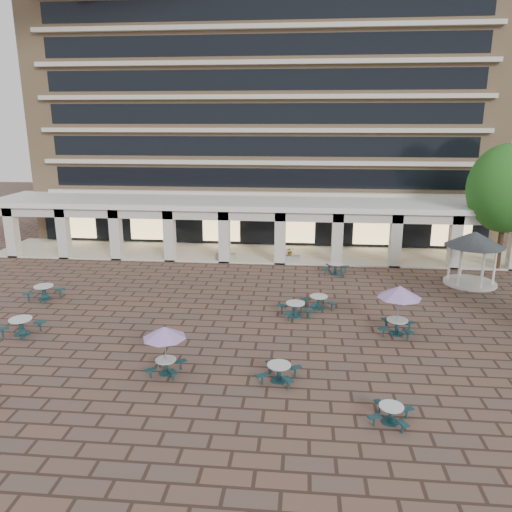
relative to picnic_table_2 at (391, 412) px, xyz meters
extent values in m
plane|color=brown|center=(-7.07, 7.87, -0.40)|extent=(120.00, 120.00, 0.00)
cube|color=tan|center=(-7.07, 33.37, 10.60)|extent=(40.00, 15.00, 22.00)
cube|color=beige|center=(-7.07, 25.62, 4.10)|extent=(36.80, 0.50, 0.35)
cube|color=black|center=(-7.07, 25.85, 5.40)|extent=(35.20, 0.05, 1.60)
cube|color=beige|center=(-7.07, 25.62, 6.70)|extent=(36.80, 0.50, 0.35)
cube|color=black|center=(-7.07, 25.85, 8.00)|extent=(35.20, 0.05, 1.60)
cube|color=beige|center=(-7.07, 25.62, 9.30)|extent=(36.80, 0.50, 0.35)
cube|color=black|center=(-7.07, 25.85, 10.60)|extent=(35.20, 0.05, 1.60)
cube|color=beige|center=(-7.07, 25.62, 11.90)|extent=(36.80, 0.50, 0.35)
cube|color=black|center=(-7.07, 25.85, 13.20)|extent=(35.20, 0.05, 1.60)
cube|color=beige|center=(-7.07, 25.62, 14.50)|extent=(36.80, 0.50, 0.35)
cube|color=black|center=(-7.07, 25.85, 15.80)|extent=(35.20, 0.05, 1.60)
cube|color=beige|center=(-7.07, 25.62, 17.10)|extent=(36.80, 0.50, 0.35)
cube|color=black|center=(-7.07, 25.85, 18.40)|extent=(35.20, 0.05, 1.60)
cube|color=white|center=(-7.07, 22.87, 3.80)|extent=(42.00, 6.60, 0.40)
cube|color=beige|center=(-7.07, 20.02, 3.35)|extent=(42.00, 0.30, 0.90)
cube|color=black|center=(-7.07, 25.57, 1.40)|extent=(38.00, 0.15, 3.20)
cube|color=beige|center=(-7.07, 22.87, -0.34)|extent=(42.00, 6.00, 0.12)
cube|color=beige|center=(-26.07, 20.27, 1.60)|extent=(0.80, 0.80, 4.00)
cube|color=beige|center=(-21.84, 20.27, 1.60)|extent=(0.80, 0.80, 4.00)
cube|color=beige|center=(-17.62, 20.27, 1.60)|extent=(0.80, 0.80, 4.00)
cube|color=beige|center=(-13.40, 20.27, 1.60)|extent=(0.80, 0.80, 4.00)
cube|color=beige|center=(-9.18, 20.27, 1.60)|extent=(0.80, 0.80, 4.00)
cube|color=beige|center=(-4.96, 20.27, 1.60)|extent=(0.80, 0.80, 4.00)
cube|color=beige|center=(-0.73, 20.27, 1.60)|extent=(0.80, 0.80, 4.00)
cube|color=beige|center=(3.49, 20.27, 1.60)|extent=(0.80, 0.80, 4.00)
cube|color=beige|center=(7.71, 20.27, 1.60)|extent=(0.80, 0.80, 4.00)
cube|color=#FFD88C|center=(-23.07, 25.42, 1.20)|extent=(3.20, 0.08, 2.40)
cube|color=#FFD88C|center=(-16.67, 25.42, 1.20)|extent=(3.20, 0.08, 2.40)
cube|color=#FFD88C|center=(-10.27, 25.42, 1.20)|extent=(3.20, 0.08, 2.40)
cube|color=#FFD88C|center=(-3.87, 25.42, 1.20)|extent=(3.20, 0.08, 2.40)
cube|color=#FFD88C|center=(2.53, 25.42, 1.20)|extent=(3.20, 0.08, 2.40)
cube|color=#FFD88C|center=(8.93, 25.42, 1.20)|extent=(3.20, 0.08, 2.40)
cylinder|color=#163D43|center=(0.00, 0.00, -0.38)|extent=(0.61, 0.61, 0.04)
cylinder|color=#163D43|center=(0.00, 0.00, -0.11)|extent=(0.16, 0.16, 0.58)
cylinder|color=silver|center=(0.00, 0.00, 0.25)|extent=(0.88, 0.88, 0.04)
cube|color=#163D43|center=(0.62, 0.30, -0.01)|extent=(0.54, 0.43, 0.04)
cylinder|color=#163D43|center=(0.62, 0.30, -0.21)|extent=(0.07, 0.07, 0.37)
cube|color=#163D43|center=(-0.30, 0.62, -0.01)|extent=(0.43, 0.54, 0.04)
cylinder|color=#163D43|center=(-0.30, 0.62, -0.21)|extent=(0.07, 0.07, 0.37)
cube|color=#163D43|center=(-0.62, -0.30, -0.01)|extent=(0.54, 0.43, 0.04)
cylinder|color=#163D43|center=(-0.62, -0.30, -0.21)|extent=(0.07, 0.07, 0.37)
cube|color=#163D43|center=(0.30, -0.62, -0.01)|extent=(0.43, 0.54, 0.04)
cylinder|color=#163D43|center=(0.30, -0.62, -0.21)|extent=(0.07, 0.07, 0.37)
cylinder|color=#163D43|center=(-17.30, 6.01, -0.37)|extent=(0.78, 0.78, 0.04)
cylinder|color=#163D43|center=(-17.30, 6.01, -0.03)|extent=(0.20, 0.20, 0.73)
cylinder|color=silver|center=(-17.30, 6.01, 0.42)|extent=(1.11, 1.11, 0.06)
cube|color=#163D43|center=(-16.57, 6.48, 0.09)|extent=(0.68, 0.59, 0.06)
cylinder|color=#163D43|center=(-16.57, 6.48, -0.16)|extent=(0.09, 0.09, 0.47)
cube|color=#163D43|center=(-17.77, 6.74, 0.09)|extent=(0.59, 0.68, 0.06)
cylinder|color=#163D43|center=(-17.77, 6.74, -0.16)|extent=(0.09, 0.09, 0.47)
cube|color=#163D43|center=(-18.03, 5.54, 0.09)|extent=(0.68, 0.59, 0.06)
cylinder|color=#163D43|center=(-18.03, 5.54, -0.16)|extent=(0.09, 0.09, 0.47)
cube|color=#163D43|center=(-16.83, 5.28, 0.09)|extent=(0.59, 0.68, 0.06)
cylinder|color=#163D43|center=(-16.83, 5.28, -0.16)|extent=(0.09, 0.09, 0.47)
cylinder|color=#163D43|center=(-8.94, 2.72, -0.38)|extent=(0.62, 0.62, 0.04)
cylinder|color=#163D43|center=(-8.94, 2.72, -0.10)|extent=(0.16, 0.16, 0.58)
cylinder|color=silver|center=(-8.94, 2.72, 0.25)|extent=(0.88, 0.88, 0.04)
cube|color=#163D43|center=(-8.41, 3.16, -0.01)|extent=(0.53, 0.50, 0.04)
cylinder|color=#163D43|center=(-8.41, 3.16, -0.21)|extent=(0.07, 0.07, 0.37)
cube|color=#163D43|center=(-9.38, 3.26, -0.01)|extent=(0.50, 0.53, 0.04)
cylinder|color=#163D43|center=(-9.38, 3.26, -0.21)|extent=(0.07, 0.07, 0.37)
cube|color=#163D43|center=(-9.47, 2.29, -0.01)|extent=(0.53, 0.50, 0.04)
cylinder|color=#163D43|center=(-9.47, 2.29, -0.21)|extent=(0.07, 0.07, 0.37)
cube|color=#163D43|center=(-8.50, 2.19, -0.01)|extent=(0.50, 0.53, 0.04)
cylinder|color=#163D43|center=(-8.50, 2.19, -0.21)|extent=(0.07, 0.07, 0.37)
cylinder|color=gray|center=(-8.94, 2.72, 0.66)|extent=(0.04, 0.04, 2.12)
cone|color=#9675BC|center=(-8.94, 2.72, 1.50)|extent=(1.85, 1.85, 0.49)
cylinder|color=#163D43|center=(-4.12, 2.58, -0.38)|extent=(0.69, 0.69, 0.04)
cylinder|color=#163D43|center=(-4.12, 2.58, -0.07)|extent=(0.18, 0.18, 0.65)
cylinder|color=silver|center=(-4.12, 2.58, 0.32)|extent=(0.98, 0.98, 0.05)
cube|color=#163D43|center=(-3.46, 2.97, 0.04)|extent=(0.61, 0.51, 0.05)
cylinder|color=#163D43|center=(-3.46, 2.97, -0.19)|extent=(0.08, 0.08, 0.41)
cube|color=#163D43|center=(-4.51, 3.24, 0.04)|extent=(0.51, 0.61, 0.05)
cylinder|color=#163D43|center=(-4.51, 3.24, -0.19)|extent=(0.08, 0.08, 0.41)
cube|color=#163D43|center=(-4.78, 2.19, 0.04)|extent=(0.61, 0.51, 0.05)
cylinder|color=#163D43|center=(-4.78, 2.19, -0.19)|extent=(0.08, 0.08, 0.41)
cube|color=#163D43|center=(-3.73, 1.92, 0.04)|extent=(0.51, 0.61, 0.05)
cylinder|color=#163D43|center=(-3.73, 1.92, -0.19)|extent=(0.08, 0.08, 0.41)
cylinder|color=#163D43|center=(-18.73, 11.03, -0.37)|extent=(0.80, 0.80, 0.05)
cylinder|color=#163D43|center=(-18.73, 11.03, -0.02)|extent=(0.20, 0.20, 0.75)
cylinder|color=silver|center=(-18.73, 11.03, 0.43)|extent=(1.14, 1.14, 0.06)
cube|color=#163D43|center=(-17.96, 11.47, 0.10)|extent=(0.70, 0.59, 0.06)
cylinder|color=#163D43|center=(-17.96, 11.47, -0.16)|extent=(0.09, 0.09, 0.48)
cube|color=#163D43|center=(-19.17, 11.80, 0.10)|extent=(0.59, 0.70, 0.06)
cylinder|color=#163D43|center=(-19.17, 11.80, -0.16)|extent=(0.09, 0.09, 0.48)
cube|color=#163D43|center=(-19.50, 10.59, 0.10)|extent=(0.70, 0.59, 0.06)
cylinder|color=#163D43|center=(-19.50, 10.59, -0.16)|extent=(0.09, 0.09, 0.48)
cube|color=#163D43|center=(-18.30, 10.26, 0.10)|extent=(0.59, 0.70, 0.06)
cylinder|color=#163D43|center=(-18.30, 10.26, -0.16)|extent=(0.09, 0.09, 0.48)
cylinder|color=#163D43|center=(-3.59, 9.76, -0.38)|extent=(0.73, 0.73, 0.04)
cylinder|color=#163D43|center=(-3.59, 9.76, -0.05)|extent=(0.19, 0.19, 0.69)
cylinder|color=silver|center=(-3.59, 9.76, 0.37)|extent=(1.04, 1.04, 0.05)
cube|color=#163D43|center=(-3.26, 10.51, 0.06)|extent=(0.50, 0.64, 0.05)
cylinder|color=#163D43|center=(-3.26, 10.51, -0.18)|extent=(0.08, 0.08, 0.44)
cube|color=#163D43|center=(-4.33, 10.09, 0.06)|extent=(0.64, 0.50, 0.05)
cylinder|color=#163D43|center=(-4.33, 10.09, -0.18)|extent=(0.08, 0.08, 0.44)
cube|color=#163D43|center=(-3.92, 9.02, 0.06)|extent=(0.50, 0.64, 0.05)
cylinder|color=#163D43|center=(-3.92, 9.02, -0.18)|extent=(0.08, 0.08, 0.44)
cube|color=#163D43|center=(-2.84, 9.43, 0.06)|extent=(0.64, 0.50, 0.05)
cylinder|color=#163D43|center=(-2.84, 9.43, -0.18)|extent=(0.08, 0.08, 0.44)
cylinder|color=#163D43|center=(-2.28, 11.06, -0.38)|extent=(0.71, 0.71, 0.04)
cylinder|color=#163D43|center=(-2.28, 11.06, -0.06)|extent=(0.18, 0.18, 0.67)
cylinder|color=silver|center=(-2.28, 11.06, 0.34)|extent=(1.01, 1.01, 0.05)
cube|color=#163D43|center=(-1.97, 11.79, 0.05)|extent=(0.48, 0.62, 0.05)
cylinder|color=#163D43|center=(-1.97, 11.79, -0.18)|extent=(0.08, 0.08, 0.43)
cube|color=#163D43|center=(-3.01, 11.36, 0.05)|extent=(0.62, 0.48, 0.05)
cylinder|color=#163D43|center=(-3.01, 11.36, -0.18)|extent=(0.08, 0.08, 0.43)
cube|color=#163D43|center=(-2.58, 10.33, 0.05)|extent=(0.48, 0.62, 0.05)
cylinder|color=#163D43|center=(-2.58, 10.33, -0.18)|extent=(0.08, 0.08, 0.43)
cube|color=#163D43|center=(-1.55, 10.76, 0.05)|extent=(0.62, 0.48, 0.05)
cylinder|color=#163D43|center=(-1.55, 10.76, -0.18)|extent=(0.08, 0.08, 0.43)
cylinder|color=#163D43|center=(1.56, 7.83, -0.38)|extent=(0.73, 0.73, 0.04)
cylinder|color=#163D43|center=(1.56, 7.83, -0.05)|extent=(0.19, 0.19, 0.69)
cylinder|color=silver|center=(1.56, 7.83, 0.37)|extent=(1.05, 1.05, 0.05)
cube|color=#163D43|center=(2.27, 8.25, 0.07)|extent=(0.65, 0.55, 0.05)
cylinder|color=#163D43|center=(2.27, 8.25, -0.18)|extent=(0.08, 0.08, 0.44)
cube|color=#163D43|center=(1.15, 8.54, 0.07)|extent=(0.55, 0.65, 0.05)
cylinder|color=#163D43|center=(1.15, 8.54, -0.18)|extent=(0.08, 0.08, 0.44)
cube|color=#163D43|center=(0.85, 7.42, 0.07)|extent=(0.65, 0.55, 0.05)
cylinder|color=#163D43|center=(0.85, 7.42, -0.18)|extent=(0.08, 0.08, 0.44)
cube|color=#163D43|center=(1.97, 7.13, 0.07)|extent=(0.55, 0.65, 0.05)
cylinder|color=#163D43|center=(1.97, 7.13, -0.18)|extent=(0.08, 0.08, 0.44)
cylinder|color=gray|center=(1.56, 7.83, 0.86)|extent=(0.05, 0.05, 2.52)
cone|color=#9675BC|center=(1.56, 7.83, 1.86)|extent=(2.20, 2.20, 0.58)
cylinder|color=#163D43|center=(-0.94, 17.87, -0.38)|extent=(0.73, 0.73, 0.04)
cylinder|color=#163D43|center=(-0.94, 17.87, -0.05)|extent=(0.19, 0.19, 0.69)
cylinder|color=silver|center=(-0.94, 17.87, 0.36)|extent=(1.04, 1.04, 0.05)
cube|color=#163D43|center=(-0.23, 18.25, 0.06)|extent=(0.64, 0.53, 0.05)
cylinder|color=#163D43|center=(-0.23, 18.25, -0.18)|extent=(0.08, 0.08, 0.44)
cube|color=#163D43|center=(-1.33, 18.58, 0.06)|extent=(0.53, 0.64, 0.05)
cylinder|color=#163D43|center=(-1.33, 18.58, -0.18)|extent=(0.08, 0.08, 0.44)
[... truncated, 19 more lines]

